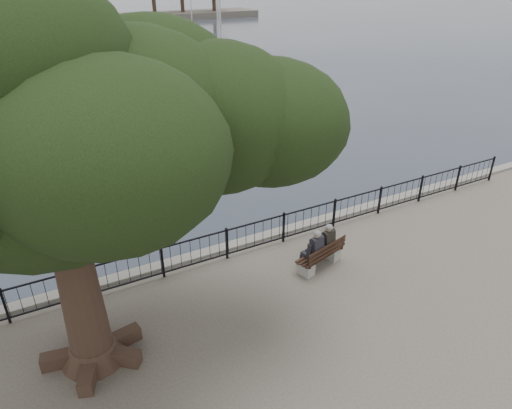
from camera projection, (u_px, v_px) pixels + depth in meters
harbor at (249, 255)px, 14.98m from camera, size 260.00×260.00×1.20m
railing at (256, 234)px, 14.10m from camera, size 22.06×0.06×1.00m
bench at (321, 258)px, 13.40m from camera, size 1.71×0.89×0.87m
person_left at (312, 251)px, 13.13m from camera, size 0.51×0.74×1.37m
person_right at (324, 245)px, 13.44m from camera, size 0.51×0.74×1.37m
tree at (88, 125)px, 8.33m from camera, size 9.95×6.95×8.13m
lion_monument at (74, 33)px, 51.67m from camera, size 5.60×5.60×8.36m
sailboat_b at (89, 132)px, 26.48m from camera, size 3.29×6.38×12.54m
sailboat_c at (221, 104)px, 31.69m from camera, size 3.48×6.09×12.07m
sailboat_d at (219, 98)px, 33.47m from camera, size 3.76×5.74×9.10m
sailboat_f at (94, 90)px, 35.42m from camera, size 1.62×5.08×9.46m
sailboat_g at (194, 64)px, 44.70m from camera, size 1.82×4.72×8.93m
sailboat_h at (45, 67)px, 43.04m from camera, size 3.94×6.32×14.16m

